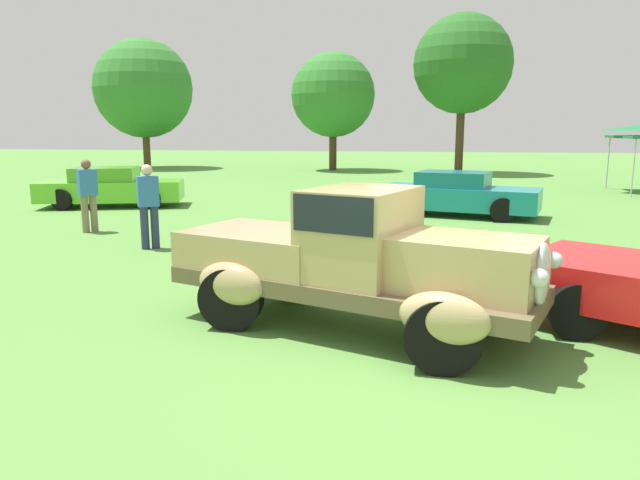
% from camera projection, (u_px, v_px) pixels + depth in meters
% --- Properties ---
extents(ground_plane, '(120.00, 120.00, 0.00)m').
position_uv_depth(ground_plane, '(410.00, 347.00, 6.46)').
color(ground_plane, '#568C3D').
extents(feature_pickup_truck, '(4.59, 2.89, 1.70)m').
position_uv_depth(feature_pickup_truck, '(354.00, 259.00, 6.90)').
color(feature_pickup_truck, brown).
rests_on(feature_pickup_truck, ground_plane).
extents(show_car_lime, '(4.57, 2.88, 1.22)m').
position_uv_depth(show_car_lime, '(110.00, 187.00, 18.25)').
color(show_car_lime, '#60C62D').
rests_on(show_car_lime, ground_plane).
extents(show_car_teal, '(4.55, 2.70, 1.22)m').
position_uv_depth(show_car_teal, '(458.00, 194.00, 16.31)').
color(show_car_teal, teal).
rests_on(show_car_teal, ground_plane).
extents(spectator_by_row, '(0.47, 0.42, 1.69)m').
position_uv_depth(spectator_by_row, '(149.00, 204.00, 11.67)').
color(spectator_by_row, '#283351').
rests_on(spectator_by_row, ground_plane).
extents(spectator_far_side, '(0.45, 0.46, 1.69)m').
position_uv_depth(spectator_far_side, '(88.00, 193.00, 13.60)').
color(spectator_far_side, '#7F7056').
rests_on(spectator_far_side, ground_plane).
extents(treeline_far_left, '(5.98, 5.98, 7.84)m').
position_uv_depth(treeline_far_left, '(143.00, 89.00, 36.03)').
color(treeline_far_left, brown).
rests_on(treeline_far_left, ground_plane).
extents(treeline_mid_left, '(4.87, 4.87, 6.80)m').
position_uv_depth(treeline_mid_left, '(333.00, 95.00, 34.13)').
color(treeline_mid_left, '#47331E').
rests_on(treeline_mid_left, ground_plane).
extents(treeline_center, '(5.26, 5.26, 8.46)m').
position_uv_depth(treeline_center, '(463.00, 64.00, 31.34)').
color(treeline_center, '#47331E').
rests_on(treeline_center, ground_plane).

